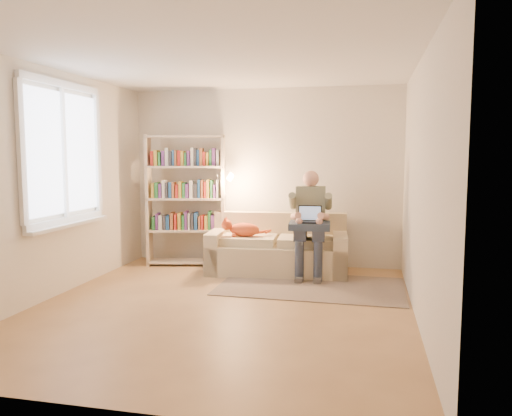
% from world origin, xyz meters
% --- Properties ---
extents(floor, '(4.50, 4.50, 0.00)m').
position_xyz_m(floor, '(0.00, 0.00, 0.00)').
color(floor, '#9C7347').
rests_on(floor, ground).
extents(ceiling, '(4.00, 4.50, 0.02)m').
position_xyz_m(ceiling, '(0.00, 0.00, 2.60)').
color(ceiling, white).
rests_on(ceiling, wall_back).
extents(wall_left, '(0.02, 4.50, 2.60)m').
position_xyz_m(wall_left, '(-2.00, 0.00, 1.30)').
color(wall_left, silver).
rests_on(wall_left, floor).
extents(wall_right, '(0.02, 4.50, 2.60)m').
position_xyz_m(wall_right, '(2.00, 0.00, 1.30)').
color(wall_right, silver).
rests_on(wall_right, floor).
extents(wall_back, '(4.00, 0.02, 2.60)m').
position_xyz_m(wall_back, '(0.00, 2.25, 1.30)').
color(wall_back, silver).
rests_on(wall_back, floor).
extents(wall_front, '(4.00, 0.02, 2.60)m').
position_xyz_m(wall_front, '(0.00, -2.25, 1.30)').
color(wall_front, silver).
rests_on(wall_front, floor).
extents(window, '(0.12, 1.52, 1.69)m').
position_xyz_m(window, '(-1.95, 0.20, 1.38)').
color(window, white).
rests_on(window, wall_left).
extents(sofa, '(1.95, 0.99, 0.81)m').
position_xyz_m(sofa, '(0.30, 1.74, 0.29)').
color(sofa, '#CBB790').
rests_on(sofa, floor).
extents(person, '(0.44, 0.67, 1.42)m').
position_xyz_m(person, '(0.76, 1.62, 0.79)').
color(person, gray).
rests_on(person, sofa).
extents(cat, '(0.63, 0.25, 0.23)m').
position_xyz_m(cat, '(-0.15, 1.59, 0.61)').
color(cat, '#FF6731').
rests_on(cat, sofa).
extents(blanket, '(0.56, 0.47, 0.09)m').
position_xyz_m(blanket, '(0.77, 1.48, 0.70)').
color(blanket, '#283446').
rests_on(blanket, person).
extents(laptop, '(0.33, 0.27, 0.27)m').
position_xyz_m(laptop, '(0.77, 1.49, 0.80)').
color(laptop, black).
rests_on(laptop, blanket).
extents(bookshelf, '(1.31, 0.52, 1.92)m').
position_xyz_m(bookshelf, '(-1.10, 1.90, 1.06)').
color(bookshelf, beige).
rests_on(bookshelf, floor).
extents(rug, '(2.28, 1.37, 0.01)m').
position_xyz_m(rug, '(0.85, 1.04, 0.01)').
color(rug, '#806D5D').
rests_on(rug, floor).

